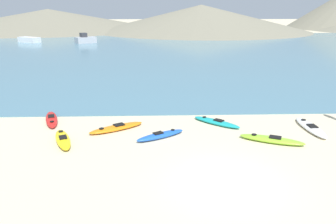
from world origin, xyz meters
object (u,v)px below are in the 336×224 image
object	(u,v)px
kayak_on_sand_4	(311,127)
moored_boat_1	(85,39)
moored_boat_0	(29,40)
kayak_on_sand_2	(216,122)
kayak_on_sand_1	(63,139)
kayak_on_sand_5	(52,119)
kayak_on_sand_3	(160,135)
kayak_on_sand_6	(272,140)
kayak_on_sand_0	(116,128)

from	to	relation	value
kayak_on_sand_4	moored_boat_1	distance (m)	52.48
kayak_on_sand_4	moored_boat_0	size ratio (longest dim) A/B	0.67
kayak_on_sand_2	kayak_on_sand_4	size ratio (longest dim) A/B	0.81
kayak_on_sand_1	kayak_on_sand_4	world-z (taller)	kayak_on_sand_1
kayak_on_sand_4	kayak_on_sand_5	bearing A→B (deg)	172.75
kayak_on_sand_2	kayak_on_sand_5	bearing A→B (deg)	175.12
kayak_on_sand_3	kayak_on_sand_6	xyz separation A→B (m)	(5.55, -0.76, -0.00)
kayak_on_sand_1	moored_boat_1	distance (m)	49.77
kayak_on_sand_4	moored_boat_1	size ratio (longest dim) A/B	0.77
kayak_on_sand_3	kayak_on_sand_5	bearing A→B (deg)	156.38
kayak_on_sand_4	moored_boat_0	xyz separation A→B (m)	(-33.20, 49.20, 0.44)
kayak_on_sand_5	moored_boat_1	distance (m)	46.36
kayak_on_sand_1	moored_boat_0	distance (m)	54.36
kayak_on_sand_1	moored_boat_0	world-z (taller)	moored_boat_0
kayak_on_sand_3	kayak_on_sand_6	bearing A→B (deg)	-7.82
kayak_on_sand_1	kayak_on_sand_0	bearing A→B (deg)	33.83
kayak_on_sand_4	kayak_on_sand_5	xyz separation A→B (m)	(-14.70, 1.87, 0.01)
kayak_on_sand_4	kayak_on_sand_0	bearing A→B (deg)	178.29
kayak_on_sand_6	kayak_on_sand_5	bearing A→B (deg)	163.40
kayak_on_sand_0	kayak_on_sand_2	size ratio (longest dim) A/B	1.15
kayak_on_sand_2	moored_boat_1	xyz separation A→B (m)	(-16.97, 46.60, 0.60)
kayak_on_sand_1	kayak_on_sand_6	size ratio (longest dim) A/B	0.90
kayak_on_sand_2	kayak_on_sand_6	world-z (taller)	kayak_on_sand_6
kayak_on_sand_6	moored_boat_1	size ratio (longest dim) A/B	0.74
kayak_on_sand_0	moored_boat_0	world-z (taller)	moored_boat_0
moored_boat_0	kayak_on_sand_2	bearing A→B (deg)	-59.69
kayak_on_sand_2	moored_boat_1	distance (m)	49.59
kayak_on_sand_6	kayak_on_sand_4	bearing A→B (deg)	31.58
kayak_on_sand_0	kayak_on_sand_3	xyz separation A→B (m)	(2.40, -1.25, 0.01)
kayak_on_sand_4	kayak_on_sand_5	distance (m)	14.82
kayak_on_sand_0	kayak_on_sand_6	xyz separation A→B (m)	(7.95, -2.01, 0.01)
kayak_on_sand_5	moored_boat_0	world-z (taller)	moored_boat_0
kayak_on_sand_6	moored_boat_1	world-z (taller)	moored_boat_1
kayak_on_sand_5	moored_boat_0	bearing A→B (deg)	111.35
kayak_on_sand_2	kayak_on_sand_5	size ratio (longest dim) A/B	0.85
kayak_on_sand_2	moored_boat_0	distance (m)	55.78
kayak_on_sand_5	moored_boat_0	xyz separation A→B (m)	(-18.50, 47.33, 0.43)
kayak_on_sand_6	kayak_on_sand_0	bearing A→B (deg)	165.81
kayak_on_sand_2	moored_boat_0	xyz separation A→B (m)	(-28.15, 48.16, 0.43)
kayak_on_sand_0	kayak_on_sand_6	distance (m)	8.20
kayak_on_sand_1	kayak_on_sand_5	distance (m)	3.55
moored_boat_0	kayak_on_sand_1	bearing A→B (deg)	-68.39
kayak_on_sand_4	kayak_on_sand_6	size ratio (longest dim) A/B	1.04
kayak_on_sand_3	kayak_on_sand_6	world-z (taller)	kayak_on_sand_3
kayak_on_sand_1	kayak_on_sand_4	xyz separation A→B (m)	(13.17, 1.34, -0.02)
kayak_on_sand_1	kayak_on_sand_4	distance (m)	13.24
kayak_on_sand_5	moored_boat_1	xyz separation A→B (m)	(-7.31, 45.77, 0.59)
kayak_on_sand_2	kayak_on_sand_5	xyz separation A→B (m)	(-9.66, 0.82, 0.01)
kayak_on_sand_1	kayak_on_sand_3	world-z (taller)	kayak_on_sand_1
kayak_on_sand_0	kayak_on_sand_4	bearing A→B (deg)	-1.71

